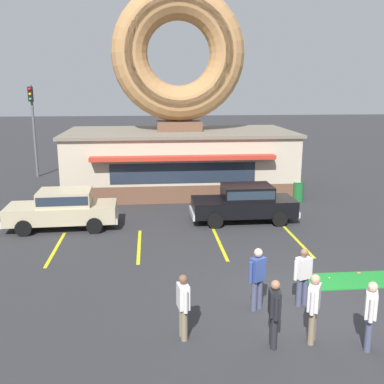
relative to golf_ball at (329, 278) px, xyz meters
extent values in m
plane|color=#2D2D30|center=(-1.55, -1.50, -0.05)|extent=(160.00, 160.00, 0.00)
cube|color=brown|center=(-3.73, 12.50, 0.40)|extent=(12.00, 6.00, 0.90)
cube|color=beige|center=(-3.73, 12.50, 2.00)|extent=(12.00, 6.00, 2.30)
cube|color=slate|center=(-3.73, 12.50, 3.23)|extent=(12.30, 6.30, 0.16)
cube|color=red|center=(-3.73, 9.20, 2.30)|extent=(9.00, 0.60, 0.20)
cube|color=#232D3D|center=(-3.73, 9.48, 1.50)|extent=(7.20, 0.03, 1.00)
cube|color=brown|center=(-3.73, 12.50, 3.56)|extent=(2.40, 1.80, 0.50)
torus|color=#B27F4C|center=(-3.73, 12.50, 7.36)|extent=(7.10, 1.90, 7.10)
torus|color=tan|center=(-3.73, 12.07, 7.36)|extent=(6.25, 1.05, 6.24)
cube|color=#1E842D|center=(1.36, -0.18, -0.04)|extent=(4.68, 1.18, 0.03)
torus|color=#E5C666|center=(-0.49, -0.14, 0.00)|extent=(0.13, 0.13, 0.04)
torus|color=#A5724C|center=(1.05, 0.26, 0.00)|extent=(0.13, 0.13, 0.04)
torus|color=#D8667F|center=(-0.36, 0.15, 0.00)|extent=(0.13, 0.13, 0.04)
torus|color=brown|center=(-0.86, -0.11, 0.00)|extent=(0.13, 0.13, 0.04)
sphere|color=white|center=(0.00, 0.00, 0.00)|extent=(0.04, 0.04, 0.04)
cube|color=black|center=(-1.38, 6.23, 0.61)|extent=(4.41, 1.79, 0.68)
cube|color=black|center=(-1.23, 6.23, 1.25)|extent=(2.11, 1.57, 0.60)
cube|color=#232D3D|center=(-1.23, 6.23, 1.27)|extent=(2.03, 1.60, 0.36)
cube|color=silver|center=(-3.61, 6.22, 0.37)|extent=(0.11, 1.67, 0.24)
cube|color=silver|center=(0.85, 6.24, 0.37)|extent=(0.11, 1.67, 0.24)
cylinder|color=black|center=(-2.74, 5.34, 0.27)|extent=(0.64, 0.22, 0.64)
cylinder|color=black|center=(-2.75, 7.10, 0.27)|extent=(0.64, 0.22, 0.64)
cylinder|color=black|center=(-0.01, 5.36, 0.27)|extent=(0.64, 0.22, 0.64)
cylinder|color=black|center=(-0.02, 7.12, 0.27)|extent=(0.64, 0.22, 0.64)
cube|color=#BCAD89|center=(-9.02, 5.99, 0.61)|extent=(4.45, 1.89, 0.68)
cube|color=#BCAD89|center=(-8.87, 5.99, 1.25)|extent=(2.14, 1.62, 0.60)
cube|color=#232D3D|center=(-8.87, 5.99, 1.27)|extent=(2.06, 1.64, 0.36)
cube|color=silver|center=(-11.25, 5.92, 0.37)|extent=(0.15, 1.67, 0.24)
cube|color=silver|center=(-6.79, 6.05, 0.37)|extent=(0.15, 1.67, 0.24)
cylinder|color=black|center=(-10.35, 5.07, 0.27)|extent=(0.65, 0.24, 0.64)
cylinder|color=black|center=(-10.41, 6.83, 0.27)|extent=(0.65, 0.24, 0.64)
cylinder|color=black|center=(-7.63, 5.15, 0.27)|extent=(0.65, 0.24, 0.64)
cylinder|color=black|center=(-7.68, 6.91, 0.27)|extent=(0.65, 0.24, 0.64)
cylinder|color=#7F7056|center=(-1.71, -3.19, 0.36)|extent=(0.15, 0.15, 0.82)
cylinder|color=#7F7056|center=(-1.81, -3.37, 0.36)|extent=(0.15, 0.15, 0.82)
cube|color=silver|center=(-1.76, -3.28, 1.06)|extent=(0.39, 0.45, 0.60)
cylinder|color=silver|center=(-1.64, -3.06, 1.03)|extent=(0.10, 0.10, 0.55)
cylinder|color=silver|center=(-1.88, -3.50, 1.03)|extent=(0.10, 0.10, 0.55)
sphere|color=tan|center=(-1.76, -3.28, 1.50)|extent=(0.22, 0.22, 0.22)
cylinder|color=#474C66|center=(-0.66, -3.76, 0.34)|extent=(0.15, 0.15, 0.79)
cylinder|color=#474C66|center=(-0.57, -3.58, 0.34)|extent=(0.15, 0.15, 0.79)
cube|color=silver|center=(-0.62, -3.67, 1.03)|extent=(0.38, 0.45, 0.58)
cylinder|color=silver|center=(-0.72, -3.90, 1.00)|extent=(0.10, 0.10, 0.53)
cylinder|color=silver|center=(-0.51, -3.44, 1.00)|extent=(0.10, 0.10, 0.53)
sphere|color=beige|center=(-0.62, -3.67, 1.46)|extent=(0.21, 0.21, 0.21)
cylinder|color=#474C66|center=(-2.74, -1.70, 0.37)|extent=(0.15, 0.15, 0.83)
cylinder|color=#474C66|center=(-2.57, -1.59, 0.37)|extent=(0.15, 0.15, 0.83)
cube|color=#33478C|center=(-2.66, -1.64, 1.09)|extent=(0.45, 0.40, 0.61)
cylinder|color=#33478C|center=(-2.87, -1.77, 1.06)|extent=(0.10, 0.10, 0.56)
cylinder|color=#33478C|center=(-2.45, -1.51, 1.06)|extent=(0.10, 0.10, 0.56)
sphere|color=beige|center=(-2.66, -1.64, 1.53)|extent=(0.22, 0.22, 0.22)
cylinder|color=#232328|center=(-2.70, -3.47, 0.34)|extent=(0.15, 0.15, 0.79)
cylinder|color=#232328|center=(-2.68, -3.27, 0.34)|extent=(0.15, 0.15, 0.79)
cube|color=black|center=(-2.69, -3.37, 1.02)|extent=(0.28, 0.41, 0.58)
cylinder|color=black|center=(-2.72, -3.62, 0.99)|extent=(0.10, 0.10, 0.53)
cylinder|color=black|center=(-2.66, -3.12, 0.99)|extent=(0.10, 0.10, 0.53)
sphere|color=#9E7051|center=(-2.69, -3.37, 1.45)|extent=(0.21, 0.21, 0.21)
cylinder|color=#474C66|center=(-1.30, -1.49, 0.34)|extent=(0.15, 0.15, 0.78)
cylinder|color=#474C66|center=(-1.49, -1.56, 0.34)|extent=(0.15, 0.15, 0.78)
cube|color=silver|center=(-1.40, -1.52, 1.02)|extent=(0.44, 0.36, 0.57)
cylinder|color=silver|center=(-1.16, -1.43, 0.99)|extent=(0.10, 0.10, 0.53)
cylinder|color=silver|center=(-1.63, -1.61, 0.99)|extent=(0.10, 0.10, 0.53)
sphere|color=brown|center=(-1.40, -1.52, 1.44)|extent=(0.21, 0.21, 0.21)
cylinder|color=#7F7056|center=(-4.70, -2.74, 0.34)|extent=(0.15, 0.15, 0.78)
cylinder|color=#7F7056|center=(-4.66, -2.93, 0.34)|extent=(0.15, 0.15, 0.78)
cube|color=silver|center=(-4.68, -2.84, 1.01)|extent=(0.30, 0.41, 0.57)
cylinder|color=silver|center=(-4.72, -2.59, 0.98)|extent=(0.10, 0.10, 0.52)
cylinder|color=silver|center=(-4.64, -3.08, 0.98)|extent=(0.10, 0.10, 0.52)
sphere|color=brown|center=(-4.68, -2.84, 1.43)|extent=(0.21, 0.21, 0.21)
cylinder|color=#1E662D|center=(2.17, 9.52, 0.42)|extent=(0.56, 0.56, 0.95)
torus|color=#123D1B|center=(2.17, 9.52, 0.90)|extent=(0.57, 0.57, 0.05)
cylinder|color=#595B60|center=(-12.66, 17.24, 2.85)|extent=(0.16, 0.16, 5.80)
cube|color=black|center=(-12.66, 17.06, 5.20)|extent=(0.28, 0.24, 0.90)
sphere|color=red|center=(-12.66, 16.94, 5.50)|extent=(0.18, 0.18, 0.18)
sphere|color=orange|center=(-12.66, 16.94, 5.20)|extent=(0.18, 0.18, 0.18)
sphere|color=green|center=(-12.66, 16.94, 4.90)|extent=(0.18, 0.18, 0.18)
cube|color=yellow|center=(-8.83, 3.50, -0.05)|extent=(0.12, 3.60, 0.01)
cube|color=yellow|center=(-5.83, 3.50, -0.05)|extent=(0.12, 3.60, 0.01)
cube|color=yellow|center=(-2.83, 3.50, -0.05)|extent=(0.12, 3.60, 0.01)
cube|color=yellow|center=(0.17, 3.50, -0.05)|extent=(0.12, 3.60, 0.01)
camera|label=1|loc=(-5.37, -12.23, 5.68)|focal=42.00mm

